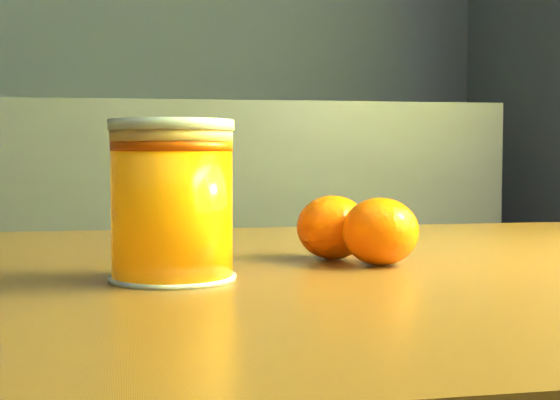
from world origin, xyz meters
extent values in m
cube|color=brown|center=(0.99, 0.32, 0.69)|extent=(0.97, 0.70, 0.04)
cylinder|color=orange|center=(0.92, 0.27, 0.76)|extent=(0.08, 0.08, 0.09)
cylinder|color=#FFC068|center=(0.92, 0.27, 0.81)|extent=(0.08, 0.08, 0.01)
cylinder|color=silver|center=(0.92, 0.27, 0.82)|extent=(0.09, 0.09, 0.01)
ellipsoid|color=#FF6005|center=(1.06, 0.36, 0.74)|extent=(0.07, 0.07, 0.05)
ellipsoid|color=#FF6005|center=(1.08, 0.31, 0.74)|extent=(0.08, 0.08, 0.05)
camera|label=1|loc=(0.91, -0.27, 0.80)|focal=50.00mm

